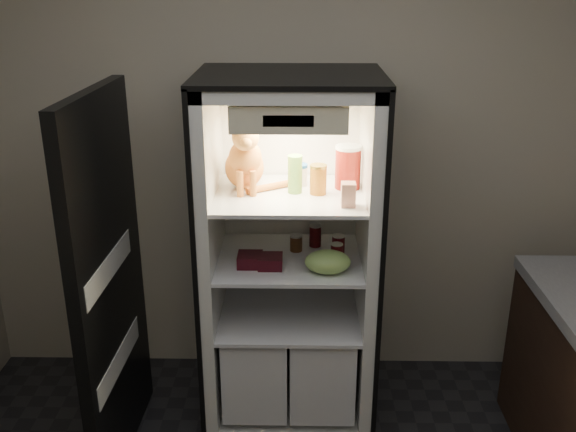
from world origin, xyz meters
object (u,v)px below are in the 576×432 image
object	(u,v)px
cream_carton	(348,195)
grape_bag	(328,262)
soda_can_c	(337,254)
berry_box_left	(250,260)
soda_can_b	(338,247)
berry_box_right	(270,262)
parmesan_shaker	(295,174)
mayo_tub	(300,175)
soda_can_a	(315,236)
condiment_jar	(296,243)
refrigerator	(289,278)
salsa_jar	(318,179)
tabby_cat	(245,161)
pepper_jar	(348,167)

from	to	relation	value
cream_carton	grape_bag	size ratio (longest dim) A/B	0.50
soda_can_c	berry_box_left	xyz separation A→B (m)	(-0.43, -0.02, -0.03)
cream_carton	soda_can_b	xyz separation A→B (m)	(-0.03, 0.18, -0.35)
cream_carton	berry_box_right	size ratio (longest dim) A/B	0.95
cream_carton	soda_can_c	world-z (taller)	cream_carton
grape_bag	berry_box_right	distance (m)	0.29
parmesan_shaker	mayo_tub	bearing A→B (deg)	78.51
soda_can_a	berry_box_left	distance (m)	0.42
condiment_jar	cream_carton	bearing A→B (deg)	-47.62
refrigerator	parmesan_shaker	distance (m)	0.60
soda_can_c	berry_box_left	distance (m)	0.43
salsa_jar	tabby_cat	bearing A→B (deg)	169.81
tabby_cat	berry_box_right	distance (m)	0.52
pepper_jar	soda_can_b	bearing A→B (deg)	-114.96
cream_carton	soda_can_a	xyz separation A→B (m)	(-0.14, 0.33, -0.35)
refrigerator	soda_can_b	size ratio (longest dim) A/B	15.30
parmesan_shaker	condiment_jar	size ratio (longest dim) A/B	2.10
mayo_tub	tabby_cat	bearing A→B (deg)	-166.38
parmesan_shaker	salsa_jar	size ratio (longest dim) A/B	1.28
parmesan_shaker	refrigerator	bearing A→B (deg)	118.80
mayo_tub	cream_carton	xyz separation A→B (m)	(0.23, -0.31, 0.00)
refrigerator	soda_can_c	distance (m)	0.35
cream_carton	soda_can_c	bearing A→B (deg)	112.74
pepper_jar	grape_bag	xyz separation A→B (m)	(-0.10, -0.26, -0.40)
tabby_cat	condiment_jar	distance (m)	0.52
mayo_tub	berry_box_left	world-z (taller)	mayo_tub
soda_can_b	grape_bag	bearing A→B (deg)	-109.44
refrigerator	condiment_jar	xyz separation A→B (m)	(0.03, 0.02, 0.19)
refrigerator	tabby_cat	xyz separation A→B (m)	(-0.22, -0.00, 0.65)
cream_carton	berry_box_right	xyz separation A→B (m)	(-0.37, 0.06, -0.38)
cream_carton	berry_box_right	world-z (taller)	cream_carton
soda_can_b	soda_can_c	distance (m)	0.09
parmesan_shaker	soda_can_b	distance (m)	0.44
parmesan_shaker	pepper_jar	world-z (taller)	pepper_jar
tabby_cat	soda_can_b	xyz separation A→B (m)	(0.47, -0.06, -0.44)
mayo_tub	berry_box_right	size ratio (longest dim) A/B	0.94
cream_carton	berry_box_left	distance (m)	0.61
parmesan_shaker	berry_box_right	world-z (taller)	parmesan_shaker
pepper_jar	berry_box_right	distance (m)	0.61
refrigerator	salsa_jar	distance (m)	0.59
soda_can_a	condiment_jar	world-z (taller)	soda_can_a
mayo_tub	grape_bag	bearing A→B (deg)	-65.01
soda_can_c	grape_bag	distance (m)	0.10
salsa_jar	cream_carton	size ratio (longest dim) A/B	1.31
condiment_jar	berry_box_right	size ratio (longest dim) A/B	0.75
pepper_jar	berry_box_left	bearing A→B (deg)	-158.63
salsa_jar	grape_bag	world-z (taller)	salsa_jar
pepper_jar	soda_can_c	size ratio (longest dim) A/B	1.93
soda_can_a	grape_bag	xyz separation A→B (m)	(0.05, -0.32, -0.00)
parmesan_shaker	soda_can_a	bearing A→B (deg)	51.38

